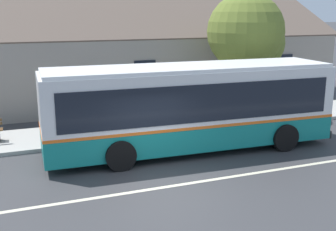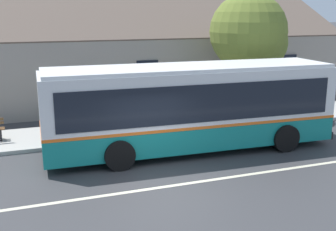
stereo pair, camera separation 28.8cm
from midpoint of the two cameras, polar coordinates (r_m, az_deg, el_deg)
The scene contains 8 objects.
ground_plane at distance 12.44m, azimuth -1.04°, elevation -9.68°, with size 300.00×300.00×0.00m, color #38383A.
sidewalk_far at distance 17.85m, azimuth -7.65°, elevation -2.14°, with size 60.00×3.00×0.15m, color #ADAAA3.
lane_divider_stripe at distance 12.44m, azimuth -1.04°, elevation -9.67°, with size 60.00×0.16×0.01m, color beige.
community_building at distance 25.16m, azimuth -6.53°, elevation 6.91°, with size 24.08×8.69×6.74m.
transit_bus at distance 15.23m, azimuth 2.56°, elevation 1.39°, with size 10.65×3.04×3.12m.
bench_down_street at distance 17.50m, azimuth -11.11°, elevation -0.89°, with size 1.88×0.51×0.94m.
street_tree_primary at distance 20.59m, azimuth 10.48°, elevation 10.71°, with size 3.81×3.65×5.87m.
bus_stop_sign at distance 20.03m, azimuth 16.09°, elevation 3.80°, with size 0.36×0.07×2.40m.
Camera 1 is at (-4.01, -10.66, 4.99)m, focal length 45.00 mm.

